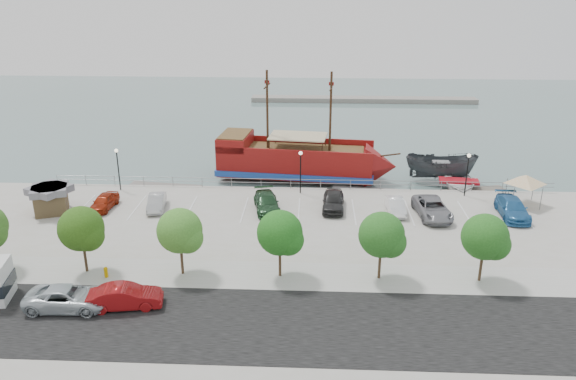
{
  "coord_description": "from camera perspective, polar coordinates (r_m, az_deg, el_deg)",
  "views": [
    {
      "loc": [
        1.23,
        -45.12,
        19.95
      ],
      "look_at": [
        -1.0,
        2.0,
        2.0
      ],
      "focal_mm": 35.0,
      "sensor_mm": 36.0,
      "label": 1
    }
  ],
  "objects": [
    {
      "name": "canopy_tent",
      "position": [
        56.08,
        23.05,
        1.41
      ],
      "size": [
        4.22,
        4.22,
        3.33
      ],
      "rotation": [
        0.0,
        0.0,
        -0.06
      ],
      "color": "slate",
      "rests_on": "land_slab"
    },
    {
      "name": "tree_c",
      "position": [
        39.85,
        -10.76,
        -4.26
      ],
      "size": [
        3.3,
        3.2,
        5.0
      ],
      "color": "#473321",
      "rests_on": "sidewalk"
    },
    {
      "name": "far_shore",
      "position": [
        102.58,
        7.66,
        9.1
      ],
      "size": [
        40.0,
        3.0,
        0.8
      ],
      "primitive_type": "cube",
      "color": "gray",
      "rests_on": "ground"
    },
    {
      "name": "sidewalk",
      "position": [
        40.4,
        0.62,
        -8.74
      ],
      "size": [
        100.0,
        4.0,
        0.05
      ],
      "primitive_type": "cube",
      "color": "#9E9D98",
      "rests_on": "land_slab"
    },
    {
      "name": "ground",
      "position": [
        49.76,
        1.04,
        -4.07
      ],
      "size": [
        160.0,
        160.0,
        0.0
      ],
      "primitive_type": "plane",
      "color": "slate"
    },
    {
      "name": "tree_e",
      "position": [
        39.11,
        9.7,
        -4.69
      ],
      "size": [
        3.3,
        3.2,
        5.0
      ],
      "color": "#473321",
      "rests_on": "sidewalk"
    },
    {
      "name": "tree_d",
      "position": [
        38.86,
        -0.63,
        -4.55
      ],
      "size": [
        3.3,
        3.2,
        5.0
      ],
      "color": "#473321",
      "rests_on": "sidewalk"
    },
    {
      "name": "street_sedan",
      "position": [
        38.04,
        -16.22,
        -10.37
      ],
      "size": [
        4.91,
        2.4,
        1.55
      ],
      "primitive_type": "imported",
      "rotation": [
        0.0,
        0.0,
        1.74
      ],
      "color": "maroon",
      "rests_on": "street"
    },
    {
      "name": "pirate_ship",
      "position": [
        61.35,
        2.13,
        2.9
      ],
      "size": [
        19.89,
        7.37,
        12.4
      ],
      "rotation": [
        0.0,
        0.0,
        -0.11
      ],
      "color": "maroon",
      "rests_on": "ground"
    },
    {
      "name": "parked_car_d",
      "position": [
        51.05,
        -2.18,
        -1.28
      ],
      "size": [
        3.06,
        5.43,
        1.49
      ],
      "primitive_type": "imported",
      "rotation": [
        0.0,
        0.0,
        0.2
      ],
      "color": "#1E4124",
      "rests_on": "land_slab"
    },
    {
      "name": "parked_car_h",
      "position": [
        53.53,
        21.83,
        -1.71
      ],
      "size": [
        2.44,
        5.53,
        1.58
      ],
      "primitive_type": "imported",
      "rotation": [
        0.0,
        0.0,
        -0.04
      ],
      "color": "#27659F",
      "rests_on": "land_slab"
    },
    {
      "name": "parked_car_a",
      "position": [
        54.06,
        -18.19,
        -1.13
      ],
      "size": [
        1.93,
        4.17,
        1.38
      ],
      "primitive_type": "imported",
      "rotation": [
        0.0,
        0.0,
        -0.07
      ],
      "color": "maroon",
      "rests_on": "land_slab"
    },
    {
      "name": "tree_f",
      "position": [
        40.59,
        19.58,
        -4.69
      ],
      "size": [
        3.3,
        3.2,
        5.0
      ],
      "color": "#473321",
      "rests_on": "sidewalk"
    },
    {
      "name": "dock_east",
      "position": [
        60.34,
        18.05,
        -0.33
      ],
      "size": [
        8.07,
        4.14,
        0.44
      ],
      "primitive_type": "cube",
      "rotation": [
        0.0,
        0.0,
        0.26
      ],
      "color": "#676054",
      "rests_on": "ground"
    },
    {
      "name": "street_van",
      "position": [
        39.13,
        -21.44,
        -10.16
      ],
      "size": [
        5.47,
        2.66,
        1.5
      ],
      "primitive_type": "imported",
      "rotation": [
        0.0,
        0.0,
        1.6
      ],
      "color": "#B4BFC4",
      "rests_on": "street"
    },
    {
      "name": "parked_car_e",
      "position": [
        51.39,
        4.62,
        -1.09
      ],
      "size": [
        2.18,
        4.91,
        1.64
      ],
      "primitive_type": "imported",
      "rotation": [
        0.0,
        0.0,
        -0.05
      ],
      "color": "#242424",
      "rests_on": "land_slab"
    },
    {
      "name": "lamp_post_mid",
      "position": [
        54.36,
        1.28,
        2.59
      ],
      "size": [
        0.36,
        0.36,
        4.28
      ],
      "color": "black",
      "rests_on": "land_slab"
    },
    {
      "name": "fire_hydrant",
      "position": [
        42.06,
        -18.01,
        -7.91
      ],
      "size": [
        0.29,
        0.29,
        0.83
      ],
      "rotation": [
        0.0,
        0.0,
        0.16
      ],
      "color": "#D49B00",
      "rests_on": "sidewalk"
    },
    {
      "name": "shed",
      "position": [
        54.69,
        -22.96,
        -0.8
      ],
      "size": [
        3.86,
        3.86,
        2.49
      ],
      "rotation": [
        0.0,
        0.0,
        0.34
      ],
      "color": "brown",
      "rests_on": "land_slab"
    },
    {
      "name": "patrol_boat",
      "position": [
        63.1,
        15.26,
        2.09
      ],
      "size": [
        7.9,
        3.87,
        2.93
      ],
      "primitive_type": "imported",
      "rotation": [
        0.0,
        0.0,
        1.43
      ],
      "color": "#3D4145",
      "rests_on": "ground"
    },
    {
      "name": "seawall_railing",
      "position": [
        56.38,
        1.29,
        0.68
      ],
      "size": [
        50.0,
        0.06,
        1.0
      ],
      "color": "gray",
      "rests_on": "land_slab"
    },
    {
      "name": "dock_west",
      "position": [
        60.2,
        -12.49,
        0.17
      ],
      "size": [
        7.85,
        3.12,
        0.44
      ],
      "primitive_type": "cube",
      "rotation": [
        0.0,
        0.0,
        -0.13
      ],
      "color": "slate",
      "rests_on": "ground"
    },
    {
      "name": "lamp_post_right",
      "position": [
        56.32,
        17.79,
        2.23
      ],
      "size": [
        0.36,
        0.36,
        4.28
      ],
      "color": "black",
      "rests_on": "land_slab"
    },
    {
      "name": "parked_car_b",
      "position": [
        52.69,
        -13.22,
        -1.21
      ],
      "size": [
        1.99,
        4.22,
        1.34
      ],
      "primitive_type": "imported",
      "rotation": [
        0.0,
        0.0,
        0.15
      ],
      "color": "#ADADAE",
      "rests_on": "land_slab"
    },
    {
      "name": "parked_car_g",
      "position": [
        51.29,
        14.45,
        -1.81
      ],
      "size": [
        3.12,
        5.83,
        1.56
      ],
      "primitive_type": "imported",
      "rotation": [
        0.0,
        0.0,
        0.1
      ],
      "color": "gray",
      "rests_on": "land_slab"
    },
    {
      "name": "street",
      "position": [
        35.31,
        0.24,
        -13.55
      ],
      "size": [
        100.0,
        8.0,
        0.04
      ],
      "primitive_type": "cube",
      "color": "black",
      "rests_on": "land_slab"
    },
    {
      "name": "dock_mid",
      "position": [
        58.39,
        7.8,
        -0.19
      ],
      "size": [
        6.92,
        2.74,
        0.38
      ],
      "primitive_type": "cube",
      "rotation": [
        0.0,
        0.0,
        -0.12
      ],
      "color": "slate",
      "rests_on": "ground"
    },
    {
      "name": "parked_car_f",
      "position": [
        51.4,
        10.89,
        -1.6
      ],
      "size": [
        1.54,
        4.06,
        1.32
      ],
      "primitive_type": "imported",
      "rotation": [
        0.0,
        0.0,
        0.04
      ],
      "color": "white",
      "rests_on": "land_slab"
    },
    {
      "name": "lamp_post_left",
      "position": [
        57.65,
        -16.93,
        2.75
      ],
      "size": [
        0.36,
        0.36,
        4.28
      ],
      "color": "black",
      "rests_on": "land_slab"
    },
    {
      "name": "speedboat",
      "position": [
        61.08,
        16.93,
        0.51
      ],
      "size": [
        5.47,
        7.09,
        1.36
      ],
      "primitive_type": "imported",
      "rotation": [
        0.0,
        0.0,
        -0.13
      ],
      "color": "white",
      "rests_on": "ground"
    },
    {
      "name": "tree_b",
      "position": [
        42.0,
        -20.11,
        -3.88
      ],
      "size": [
        3.3,
        3.2,
        5.0
      ],
      "color": "#473321",
      "rests_on": "sidewalk"
    }
  ]
}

